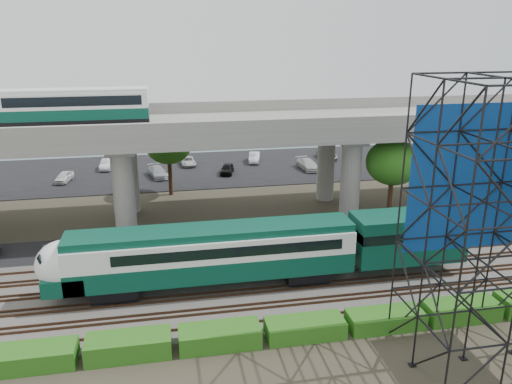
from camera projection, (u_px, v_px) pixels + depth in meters
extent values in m
plane|color=#474233|center=(272.00, 300.00, 33.05)|extent=(140.00, 140.00, 0.00)
cube|color=slate|center=(266.00, 285.00, 34.89)|extent=(90.00, 12.00, 0.20)
cube|color=black|center=(246.00, 238.00, 42.85)|extent=(90.00, 5.00, 0.08)
cube|color=black|center=(216.00, 168.00, 64.83)|extent=(90.00, 18.00, 0.08)
cube|color=#3F5B68|center=(202.00, 135.00, 85.40)|extent=(140.00, 40.00, 0.03)
cube|color=#472D1E|center=(282.00, 319.00, 30.42)|extent=(90.00, 0.08, 0.16)
cube|color=#472D1E|center=(277.00, 307.00, 31.77)|extent=(90.00, 0.08, 0.16)
cube|color=#472D1E|center=(275.00, 302.00, 32.29)|extent=(90.00, 0.08, 0.16)
cube|color=#472D1E|center=(270.00, 291.00, 33.64)|extent=(90.00, 0.08, 0.16)
cube|color=#472D1E|center=(268.00, 287.00, 34.16)|extent=(90.00, 0.08, 0.16)
cube|color=#472D1E|center=(264.00, 278.00, 35.51)|extent=(90.00, 0.08, 0.16)
cube|color=#472D1E|center=(262.00, 274.00, 36.03)|extent=(90.00, 0.08, 0.16)
cube|color=#472D1E|center=(259.00, 265.00, 37.38)|extent=(90.00, 0.08, 0.16)
cube|color=#472D1E|center=(257.00, 262.00, 37.90)|extent=(90.00, 0.08, 0.16)
cube|color=#472D1E|center=(254.00, 254.00, 39.25)|extent=(90.00, 0.08, 0.16)
cube|color=black|center=(116.00, 289.00, 32.88)|extent=(3.00, 2.20, 0.90)
cube|color=black|center=(306.00, 272.00, 35.17)|extent=(3.00, 2.20, 0.90)
cube|color=#094433|center=(214.00, 265.00, 33.67)|extent=(19.00, 3.00, 1.40)
cube|color=white|center=(213.00, 245.00, 33.23)|extent=(19.00, 3.00, 1.50)
cube|color=#094433|center=(213.00, 231.00, 32.92)|extent=(19.00, 2.60, 0.50)
cube|color=black|center=(228.00, 243.00, 33.39)|extent=(15.00, 3.06, 0.70)
ellipsoid|color=white|center=(64.00, 264.00, 31.72)|extent=(3.60, 3.00, 3.20)
cube|color=#094433|center=(66.00, 279.00, 32.04)|extent=(2.60, 3.00, 1.10)
cube|color=black|center=(45.00, 259.00, 31.37)|extent=(0.48, 2.00, 1.09)
cube|color=#094433|center=(407.00, 236.00, 35.84)|extent=(8.00, 3.00, 3.40)
cube|color=#9E9B93|center=(235.00, 128.00, 45.36)|extent=(80.00, 12.00, 1.20)
cube|color=#9E9B93|center=(246.00, 127.00, 39.63)|extent=(80.00, 0.50, 1.10)
cube|color=#9E9B93|center=(227.00, 106.00, 50.39)|extent=(80.00, 0.50, 1.10)
cylinder|color=#9E9B93|center=(124.00, 194.00, 41.74)|extent=(1.80, 1.80, 8.00)
cylinder|color=#9E9B93|center=(129.00, 172.00, 48.29)|extent=(1.80, 1.80, 8.00)
cube|color=#9E9B93|center=(123.00, 142.00, 43.87)|extent=(2.40, 9.00, 0.60)
cylinder|color=#9E9B93|center=(350.00, 181.00, 45.27)|extent=(1.80, 1.80, 8.00)
cylinder|color=#9E9B93|center=(326.00, 162.00, 51.82)|extent=(1.80, 1.80, 8.00)
cube|color=#9E9B93|center=(339.00, 134.00, 47.40)|extent=(2.40, 9.00, 0.60)
cylinder|color=#9E9B93|center=(482.00, 155.00, 54.99)|extent=(1.80, 1.80, 8.00)
cube|color=#9E9B93|center=(508.00, 127.00, 50.58)|extent=(2.40, 9.00, 0.60)
cube|color=black|center=(78.00, 122.00, 42.67)|extent=(12.00, 2.50, 0.70)
cube|color=#094433|center=(77.00, 113.00, 42.42)|extent=(12.00, 2.50, 0.90)
cube|color=white|center=(76.00, 100.00, 42.09)|extent=(12.00, 2.50, 1.30)
cube|color=black|center=(75.00, 100.00, 42.07)|extent=(11.00, 2.56, 0.80)
cube|color=white|center=(74.00, 91.00, 41.84)|extent=(12.00, 2.40, 0.30)
cube|color=navy|center=(478.00, 178.00, 27.39)|extent=(8.10, 0.08, 8.25)
cube|color=black|center=(488.00, 355.00, 27.39)|extent=(9.36, 6.36, 0.08)
cube|color=#256116|center=(32.00, 357.00, 26.39)|extent=(4.60, 1.80, 1.10)
cube|color=#256116|center=(129.00, 346.00, 27.26)|extent=(4.60, 1.80, 1.20)
cube|color=#256116|center=(220.00, 336.00, 28.15)|extent=(4.60, 1.80, 1.15)
cube|color=#256116|center=(305.00, 328.00, 29.05)|extent=(4.60, 1.80, 1.03)
cube|color=#256116|center=(385.00, 319.00, 29.93)|extent=(4.60, 1.80, 1.01)
cube|color=#256116|center=(461.00, 310.00, 30.80)|extent=(4.60, 1.80, 1.12)
cylinder|color=#382314|center=(390.00, 196.00, 46.47)|extent=(0.44, 0.44, 4.80)
ellipsoid|color=#256116|center=(393.00, 162.00, 45.48)|extent=(4.94, 4.94, 4.18)
cylinder|color=#382314|center=(170.00, 173.00, 53.69)|extent=(0.44, 0.44, 4.80)
ellipsoid|color=#256116|center=(168.00, 144.00, 52.71)|extent=(4.94, 4.94, 4.18)
imported|color=white|center=(64.00, 177.00, 58.61)|extent=(2.05, 3.65, 1.17)
imported|color=silver|center=(107.00, 164.00, 64.05)|extent=(1.73, 3.92, 1.25)
imported|color=#A4A7AB|center=(158.00, 172.00, 60.51)|extent=(2.81, 4.68, 1.27)
imported|color=silver|center=(188.00, 161.00, 65.90)|extent=(2.16, 4.08, 1.09)
imported|color=black|center=(227.00, 169.00, 62.01)|extent=(2.31, 3.86, 1.23)
imported|color=#B6B7BE|center=(254.00, 157.00, 67.45)|extent=(2.22, 4.14, 1.30)
imported|color=beige|center=(308.00, 164.00, 63.84)|extent=(2.40, 4.71, 1.31)
imported|color=#989B9F|center=(327.00, 154.00, 69.27)|extent=(2.45, 4.76, 1.28)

